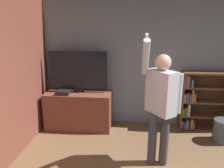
# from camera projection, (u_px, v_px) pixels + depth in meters

# --- Properties ---
(wall_back) EXTENTS (6.39, 0.09, 2.70)m
(wall_back) POSITION_uv_depth(u_px,v_px,m) (150.00, 62.00, 4.51)
(wall_back) COLOR gray
(wall_back) RESTS_ON ground_plane
(wall_side_brick) EXTENTS (0.06, 4.73, 2.70)m
(wall_side_brick) POSITION_uv_depth(u_px,v_px,m) (3.00, 78.00, 3.19)
(wall_side_brick) COLOR brown
(wall_side_brick) RESTS_ON ground_plane
(tv_ledge) EXTENTS (1.34, 0.53, 0.77)m
(tv_ledge) POSITION_uv_depth(u_px,v_px,m) (79.00, 110.00, 4.54)
(tv_ledge) COLOR brown
(tv_ledge) RESTS_ON ground_plane
(television) EXTENTS (1.19, 0.22, 0.84)m
(television) POSITION_uv_depth(u_px,v_px,m) (78.00, 71.00, 4.41)
(television) COLOR black
(television) RESTS_ON tv_ledge
(game_console) EXTENTS (0.26, 0.24, 0.07)m
(game_console) POSITION_uv_depth(u_px,v_px,m) (64.00, 92.00, 4.35)
(game_console) COLOR black
(game_console) RESTS_ON tv_ledge
(bookshelf) EXTENTS (0.97, 0.28, 1.21)m
(bookshelf) POSITION_uv_depth(u_px,v_px,m) (200.00, 102.00, 4.44)
(bookshelf) COLOR brown
(bookshelf) RESTS_ON ground_plane
(person) EXTENTS (0.59, 0.57, 2.01)m
(person) POSITION_uv_depth(u_px,v_px,m) (161.00, 101.00, 3.16)
(person) COLOR #383842
(person) RESTS_ON ground_plane
(waste_bin) EXTENTS (0.35, 0.35, 0.42)m
(waste_bin) POSITION_uv_depth(u_px,v_px,m) (223.00, 131.00, 4.03)
(waste_bin) COLOR #4C4C51
(waste_bin) RESTS_ON ground_plane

